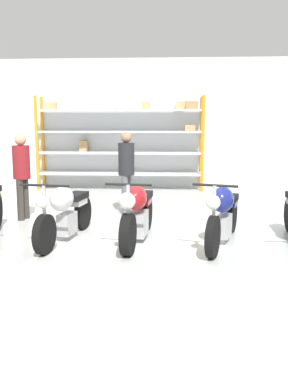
% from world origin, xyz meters
% --- Properties ---
extents(ground_plane, '(30.00, 30.00, 0.00)m').
position_xyz_m(ground_plane, '(0.00, 0.00, 0.00)').
color(ground_plane, silver).
extents(back_wall, '(30.00, 0.08, 3.60)m').
position_xyz_m(back_wall, '(0.00, 5.56, 1.80)').
color(back_wall, silver).
rests_on(back_wall, ground_plane).
extents(shelving_rack, '(4.59, 0.63, 2.56)m').
position_xyz_m(shelving_rack, '(-0.87, 5.19, 1.39)').
color(shelving_rack, orange).
rests_on(shelving_rack, ground_plane).
extents(motorcycle_white, '(0.73, 2.06, 0.99)m').
position_xyz_m(motorcycle_white, '(-1.20, -0.13, 0.48)').
color(motorcycle_white, black).
rests_on(motorcycle_white, ground_plane).
extents(motorcycle_red, '(0.65, 2.10, 1.01)m').
position_xyz_m(motorcycle_red, '(-0.07, -0.12, 0.45)').
color(motorcycle_red, black).
rests_on(motorcycle_red, ground_plane).
extents(motorcycle_blue, '(0.88, 2.04, 1.02)m').
position_xyz_m(motorcycle_blue, '(1.24, -0.19, 0.48)').
color(motorcycle_blue, black).
rests_on(motorcycle_blue, ground_plane).
extents(person_browsing, '(0.40, 0.40, 1.66)m').
position_xyz_m(person_browsing, '(-0.44, 1.84, 0.98)').
color(person_browsing, '#595960').
rests_on(person_browsing, ground_plane).
extents(person_near_rack, '(0.38, 0.38, 1.63)m').
position_xyz_m(person_near_rack, '(-2.37, 1.29, 0.96)').
color(person_near_rack, '#38332D').
rests_on(person_near_rack, ground_plane).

